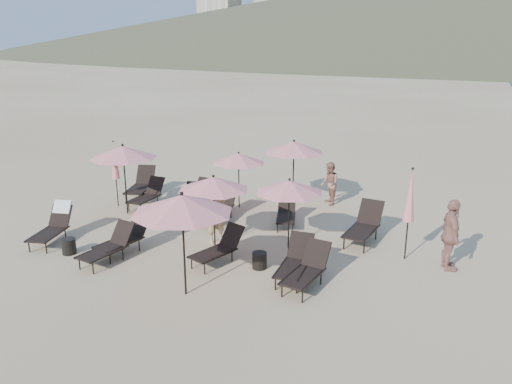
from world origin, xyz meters
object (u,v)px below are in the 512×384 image
at_px(lounger_12, 191,200).
at_px(lounger_10, 286,213).
at_px(lounger_5, 307,269).
at_px(side_table_1, 259,260).
at_px(lounger_7, 147,194).
at_px(umbrella_open_0, 123,152).
at_px(lounger_0, 53,225).
at_px(lounger_9, 220,205).
at_px(umbrella_open_3, 239,158).
at_px(side_table_0, 69,246).
at_px(lounger_2, 125,237).
at_px(umbrella_open_1, 213,183).
at_px(beachgoer_a, 216,214).
at_px(lounger_4, 295,261).
at_px(lounger_11, 364,225).
at_px(umbrella_open_5, 182,204).
at_px(beachgoer_c, 451,235).
at_px(lounger_1, 108,246).
at_px(lounger_3, 219,248).
at_px(lounger_6, 141,184).
at_px(beachgoer_b, 330,184).
at_px(umbrella_open_2, 289,187).
at_px(umbrella_open_4, 294,147).
at_px(umbrella_closed_0, 410,196).
at_px(lounger_8, 195,196).

bearing_deg(lounger_12, lounger_10, -15.76).
xyz_separation_m(lounger_5, side_table_1, (-1.42, 0.47, -0.23)).
bearing_deg(lounger_7, umbrella_open_0, -99.48).
xyz_separation_m(lounger_0, lounger_9, (3.56, 3.58, -0.02)).
xyz_separation_m(umbrella_open_3, side_table_0, (-2.55, -5.52, -1.55)).
bearing_deg(umbrella_open_0, lounger_2, -53.30).
relative_size(umbrella_open_1, beachgoer_a, 1.25).
xyz_separation_m(lounger_4, lounger_9, (-3.66, 3.01, 0.04)).
height_order(lounger_11, umbrella_open_5, umbrella_open_5).
height_order(lounger_0, umbrella_open_5, umbrella_open_5).
height_order(umbrella_open_5, beachgoer_c, umbrella_open_5).
bearing_deg(lounger_1, umbrella_open_1, 50.15).
height_order(lounger_3, lounger_4, lounger_4).
bearing_deg(lounger_10, lounger_6, 155.91).
xyz_separation_m(lounger_6, beachgoer_a, (4.68, -2.80, 0.36)).
bearing_deg(lounger_6, umbrella_open_5, -64.06).
relative_size(lounger_10, beachgoer_b, 1.04).
relative_size(lounger_10, umbrella_open_2, 0.78).
relative_size(lounger_12, umbrella_open_1, 0.77).
xyz_separation_m(lounger_2, side_table_1, (3.80, 0.53, -0.23)).
relative_size(lounger_2, lounger_9, 0.93).
bearing_deg(beachgoer_b, umbrella_open_3, -89.15).
xyz_separation_m(umbrella_open_3, umbrella_open_4, (1.57, 1.21, 0.29)).
distance_m(lounger_4, umbrella_open_4, 6.20).
relative_size(lounger_2, umbrella_open_5, 0.70).
distance_m(lounger_2, beachgoer_b, 7.54).
xyz_separation_m(lounger_3, lounger_9, (-1.53, 2.97, 0.06)).
xyz_separation_m(lounger_6, umbrella_open_1, (4.82, -3.20, 1.40)).
height_order(lounger_1, umbrella_closed_0, umbrella_closed_0).
xyz_separation_m(lounger_7, umbrella_open_0, (-0.16, -0.95, 1.70)).
distance_m(lounger_5, lounger_9, 5.25).
distance_m(lounger_9, beachgoer_b, 4.13).
height_order(lounger_9, lounger_10, lounger_9).
relative_size(umbrella_open_5, umbrella_closed_0, 0.97).
xyz_separation_m(lounger_12, umbrella_open_3, (1.32, 1.07, 1.35)).
relative_size(umbrella_open_2, umbrella_closed_0, 0.81).
relative_size(lounger_0, umbrella_open_0, 0.74).
relative_size(lounger_10, side_table_1, 3.71).
distance_m(lounger_5, umbrella_open_3, 6.36).
height_order(lounger_10, beachgoer_c, beachgoer_c).
bearing_deg(beachgoer_b, lounger_2, -60.52).
height_order(lounger_1, lounger_5, lounger_5).
distance_m(lounger_5, umbrella_open_4, 6.64).
relative_size(lounger_2, umbrella_open_1, 0.81).
xyz_separation_m(lounger_7, umbrella_open_5, (4.62, -5.04, 1.75)).
relative_size(lounger_3, beachgoer_c, 0.90).
distance_m(lounger_8, beachgoer_b, 4.78).
bearing_deg(umbrella_open_2, lounger_7, 165.14).
height_order(lounger_12, beachgoer_c, beachgoer_c).
xyz_separation_m(umbrella_open_0, umbrella_open_4, (4.76, 3.34, -0.07)).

